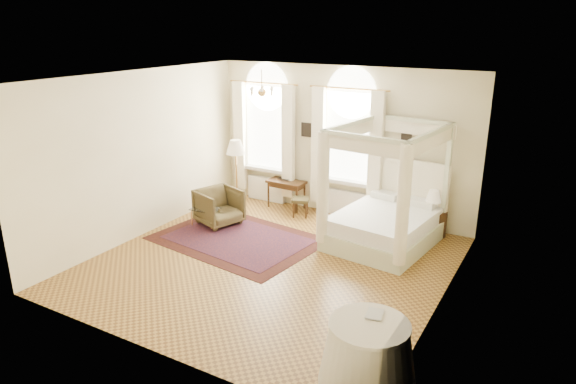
% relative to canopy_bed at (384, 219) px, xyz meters
% --- Properties ---
extents(ground, '(6.00, 6.00, 0.00)m').
position_rel_canopy_bed_xyz_m(ground, '(-1.47, -1.82, -0.53)').
color(ground, olive).
rests_on(ground, ground).
extents(room_walls, '(6.00, 6.00, 6.00)m').
position_rel_canopy_bed_xyz_m(room_walls, '(-1.47, -1.82, 1.45)').
color(room_walls, '#FCEFC0').
rests_on(room_walls, ground).
extents(window_left, '(1.62, 0.27, 3.29)m').
position_rel_canopy_bed_xyz_m(window_left, '(-3.37, 1.05, 0.95)').
color(window_left, white).
rests_on(window_left, room_walls).
extents(window_right, '(1.62, 0.27, 3.29)m').
position_rel_canopy_bed_xyz_m(window_right, '(-1.27, 1.05, 0.95)').
color(window_right, white).
rests_on(window_right, room_walls).
extents(chandelier, '(0.51, 0.45, 0.50)m').
position_rel_canopy_bed_xyz_m(chandelier, '(-2.37, -0.62, 2.37)').
color(chandelier, '#AD7C39').
rests_on(chandelier, room_walls).
extents(wall_pictures, '(2.54, 0.03, 0.39)m').
position_rel_canopy_bed_xyz_m(wall_pictures, '(-1.38, 1.15, 1.36)').
color(wall_pictures, black).
rests_on(wall_pictures, room_walls).
extents(canopy_bed, '(2.03, 2.38, 2.35)m').
position_rel_canopy_bed_xyz_m(canopy_bed, '(0.00, 0.00, 0.00)').
color(canopy_bed, beige).
rests_on(canopy_bed, ground).
extents(nightstand, '(0.50, 0.48, 0.55)m').
position_rel_canopy_bed_xyz_m(nightstand, '(0.75, 0.84, -0.26)').
color(nightstand, '#3C2510').
rests_on(nightstand, ground).
extents(nightstand_lamp, '(0.31, 0.31, 0.45)m').
position_rel_canopy_bed_xyz_m(nightstand_lamp, '(0.72, 0.80, 0.32)').
color(nightstand_lamp, '#AD7C39').
rests_on(nightstand_lamp, nightstand).
extents(writing_desk, '(0.89, 0.48, 0.66)m').
position_rel_canopy_bed_xyz_m(writing_desk, '(-2.69, 0.88, 0.03)').
color(writing_desk, '#3C2510').
rests_on(writing_desk, ground).
extents(laptop, '(0.39, 0.31, 0.03)m').
position_rel_canopy_bed_xyz_m(laptop, '(-2.78, 0.98, 0.14)').
color(laptop, black).
rests_on(laptop, writing_desk).
extents(stool, '(0.48, 0.48, 0.43)m').
position_rel_canopy_bed_xyz_m(stool, '(-2.14, 0.55, -0.18)').
color(stool, '#3F371B').
rests_on(stool, ground).
extents(armchair, '(1.08, 1.06, 0.78)m').
position_rel_canopy_bed_xyz_m(armchair, '(-3.44, -0.73, -0.15)').
color(armchair, '#43371D').
rests_on(armchair, ground).
extents(coffee_table, '(0.59, 0.44, 0.39)m').
position_rel_canopy_bed_xyz_m(coffee_table, '(-3.65, -0.95, -0.19)').
color(coffee_table, silver).
rests_on(coffee_table, ground).
extents(floor_lamp, '(0.43, 0.43, 1.67)m').
position_rel_canopy_bed_xyz_m(floor_lamp, '(-3.58, 0.14, 0.89)').
color(floor_lamp, '#AD7C39').
rests_on(floor_lamp, ground).
extents(oriental_rug, '(3.44, 2.67, 0.01)m').
position_rel_canopy_bed_xyz_m(oriental_rug, '(-2.62, -1.23, -0.53)').
color(oriental_rug, '#40170F').
rests_on(oriental_rug, ground).
extents(side_table, '(1.19, 1.19, 0.81)m').
position_rel_canopy_bed_xyz_m(side_table, '(1.23, -3.99, -0.14)').
color(side_table, silver).
rests_on(side_table, ground).
extents(book, '(0.24, 0.29, 0.02)m').
position_rel_canopy_bed_xyz_m(book, '(1.12, -3.81, 0.29)').
color(book, black).
rests_on(book, side_table).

